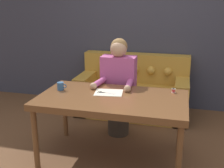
# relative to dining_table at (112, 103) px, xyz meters

# --- Properties ---
(ground_plane) EXTENTS (16.00, 16.00, 0.00)m
(ground_plane) POSITION_rel_dining_table_xyz_m (0.15, -0.02, -0.67)
(ground_plane) COLOR brown
(wall_back) EXTENTS (8.00, 0.06, 2.60)m
(wall_back) POSITION_rel_dining_table_xyz_m (0.15, 1.80, 0.63)
(wall_back) COLOR #383842
(wall_back) RESTS_ON ground_plane
(dining_table) EXTENTS (1.58, 0.89, 0.74)m
(dining_table) POSITION_rel_dining_table_xyz_m (0.00, 0.00, 0.00)
(dining_table) COLOR brown
(dining_table) RESTS_ON ground_plane
(couch) EXTENTS (1.68, 0.80, 0.90)m
(couch) POSITION_rel_dining_table_xyz_m (-0.02, 1.40, -0.35)
(couch) COLOR #B7842D
(couch) RESTS_ON ground_plane
(person) EXTENTS (0.48, 0.59, 1.28)m
(person) POSITION_rel_dining_table_xyz_m (-0.07, 0.61, -0.02)
(person) COLOR #33281E
(person) RESTS_ON ground_plane
(pattern_paper_main) EXTENTS (0.33, 0.28, 0.00)m
(pattern_paper_main) POSITION_rel_dining_table_xyz_m (-0.07, 0.12, 0.07)
(pattern_paper_main) COLOR beige
(pattern_paper_main) RESTS_ON dining_table
(scissors) EXTENTS (0.21, 0.08, 0.01)m
(scissors) POSITION_rel_dining_table_xyz_m (-0.13, 0.10, 0.07)
(scissors) COLOR silver
(scissors) RESTS_ON dining_table
(mug) EXTENTS (0.11, 0.08, 0.09)m
(mug) POSITION_rel_dining_table_xyz_m (-0.63, 0.08, 0.11)
(mug) COLOR #335B84
(mug) RESTS_ON dining_table
(thread_spool) EXTENTS (0.04, 0.04, 0.05)m
(thread_spool) POSITION_rel_dining_table_xyz_m (0.63, 0.31, 0.09)
(thread_spool) COLOR red
(thread_spool) RESTS_ON dining_table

